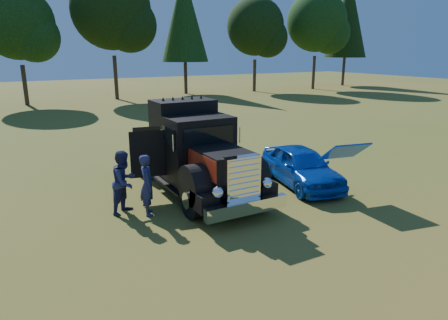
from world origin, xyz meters
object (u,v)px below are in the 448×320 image
hotrod_coupe (302,166)px  spectator_near (147,185)px  spectator_far (124,182)px  diamond_t_truck (194,154)px

hotrod_coupe → spectator_near: bearing=179.1°
spectator_near → spectator_far: bearing=60.7°
diamond_t_truck → hotrod_coupe: 3.82m
hotrod_coupe → spectator_far: bearing=174.8°
diamond_t_truck → spectator_near: diamond_t_truck is taller
diamond_t_truck → spectator_near: (-2.04, -1.20, -0.38)m
diamond_t_truck → spectator_near: size_ratio=4.00×
hotrod_coupe → diamond_t_truck: bearing=160.0°
hotrod_coupe → spectator_far: 6.16m
diamond_t_truck → spectator_near: 2.40m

